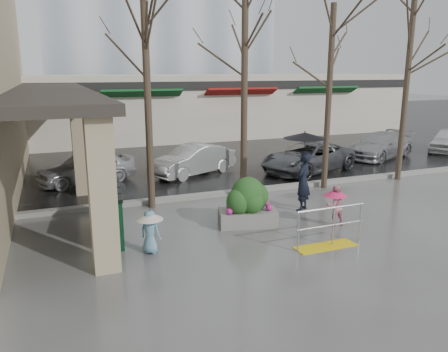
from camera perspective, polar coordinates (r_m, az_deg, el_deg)
ground at (r=11.59m, az=4.37°, el=-7.97°), size 120.00×120.00×0.00m
street_asphalt at (r=32.31m, az=-12.97°, el=5.69°), size 120.00×36.00×0.01m
curb at (r=15.07m, az=-2.27°, el=-2.51°), size 120.00×0.30×0.15m
canopy_slab at (r=17.68m, az=-22.07°, el=10.59°), size 2.80×18.00×0.25m
pillar_front at (r=9.55m, az=-15.62°, el=-2.11°), size 0.55×0.55×3.50m
pillar_back at (r=15.90m, az=-18.22°, el=3.85°), size 0.55×0.55×3.50m
storefront_row at (r=28.54m, az=-7.89°, el=8.97°), size 34.00×6.74×4.00m
handrail at (r=11.15m, az=13.49°, el=-7.14°), size 1.90×0.50×1.03m
tree_west at (r=13.58m, az=-10.24°, el=16.90°), size 3.20×3.20×6.80m
tree_midwest at (r=14.59m, az=2.74°, el=17.44°), size 3.20×3.20×7.00m
tree_mideast at (r=16.20m, az=13.83°, el=15.37°), size 3.20×3.20×6.50m
tree_east at (r=18.45m, az=23.21°, el=16.06°), size 3.20×3.20×7.20m
woman at (r=13.56m, az=10.35°, el=1.41°), size 1.31×1.31×2.49m
child_pink at (r=12.61m, az=14.27°, el=-3.40°), size 0.66×0.66×1.15m
child_blue at (r=10.53m, az=-9.64°, el=-6.61°), size 0.65×0.65×1.07m
planter at (r=12.24m, az=3.13°, el=-3.46°), size 1.75×1.17×1.40m
news_boxes at (r=11.82m, az=-14.47°, el=-4.57°), size 0.77×2.38×1.31m
car_a at (r=17.66m, az=-17.53°, el=1.12°), size 3.97×2.47×1.26m
car_b at (r=18.22m, az=-4.05°, el=2.09°), size 4.03×2.79×1.26m
car_c at (r=19.05m, az=10.93°, el=2.38°), size 4.97×3.47×1.26m
car_d at (r=23.16m, az=19.79°, el=3.79°), size 4.69×3.21×1.26m
car_e at (r=26.39m, az=27.20°, el=4.20°), size 3.89×3.32×1.26m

